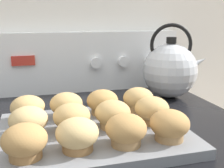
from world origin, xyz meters
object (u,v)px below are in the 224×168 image
muffin_r0_c2 (126,130)px  muffin_r0_c3 (170,125)px  muffin_r2_c0 (28,109)px  muffin_r1_c0 (28,122)px  muffin_r0_c0 (25,142)px  muffin_r1_c2 (113,114)px  muffin_r1_c3 (152,110)px  muffin_r2_c1 (66,105)px  tea_kettle (170,70)px  muffin_r0_c1 (77,135)px  muffin_r2_c3 (138,100)px  muffin_r1_c1 (72,118)px  muffin_r2_c2 (103,102)px  muffin_pan (93,134)px

muffin_r0_c2 → muffin_r0_c3: size_ratio=1.00×
muffin_r2_c0 → muffin_r1_c0: bearing=-88.5°
muffin_r0_c0 → muffin_r1_c0: 0.10m
muffin_r0_c3 → muffin_r1_c2: size_ratio=1.00×
muffin_r1_c2 → muffin_r1_c3: 0.09m
muffin_r1_c2 → muffin_r2_c1: (-0.09, 0.09, 0.00)m
muffin_r2_c1 → tea_kettle: 0.40m
muffin_r0_c1 → muffin_r2_c3: (0.19, 0.18, 0.00)m
muffin_r1_c1 → muffin_r2_c0: (-0.09, 0.09, 0.00)m
muffin_r2_c0 → muffin_r2_c1: 0.09m
muffin_r0_c2 → tea_kettle: bearing=52.3°
muffin_r1_c0 → muffin_r2_c1: 0.12m
muffin_r1_c3 → muffin_r2_c2: 0.13m
muffin_r2_c1 → muffin_pan: bearing=-62.5°
muffin_r0_c2 → muffin_r1_c1: same height
muffin_r1_c0 → muffin_r2_c3: (0.27, 0.09, 0.00)m
muffin_r1_c2 → muffin_r2_c2: size_ratio=1.00×
muffin_r2_c3 → muffin_r1_c3: bearing=-89.9°
muffin_r1_c2 → muffin_r0_c1: bearing=-136.2°
muffin_r1_c3 → muffin_r1_c0: bearing=179.7°
muffin_r1_c2 → muffin_r0_c3: bearing=-45.0°
muffin_r0_c2 → muffin_r1_c0: same height
muffin_r1_c1 → muffin_r0_c2: bearing=-45.9°
muffin_r1_c1 → muffin_r2_c1: size_ratio=1.00×
muffin_r1_c0 → tea_kettle: bearing=29.3°
muffin_r2_c1 → muffin_r2_c2: 0.09m
muffin_r1_c0 → muffin_r1_c3: 0.27m
muffin_r1_c1 → muffin_r2_c3: bearing=25.8°
muffin_pan → tea_kettle: size_ratio=1.67×
muffin_r0_c1 → muffin_r2_c0: 0.20m
muffin_r2_c1 → muffin_r2_c3: (0.19, -0.00, 0.00)m
muffin_r1_c3 → muffin_r2_c3: (-0.00, 0.09, 0.00)m
muffin_r0_c1 → muffin_r1_c2: bearing=43.8°
muffin_r1_c1 → muffin_r1_c2: 0.09m
muffin_r2_c0 → muffin_r2_c1: bearing=1.1°
muffin_r1_c1 → muffin_r1_c3: size_ratio=1.00×
muffin_r0_c1 → muffin_pan: bearing=62.2°
muffin_r0_c0 → tea_kettle: tea_kettle is taller
muffin_r1_c0 → muffin_r2_c2: same height
muffin_r0_c1 → muffin_r2_c2: (0.09, 0.18, 0.00)m
muffin_r1_c2 → muffin_r2_c2: same height
muffin_r1_c2 → muffin_r2_c0: bearing=153.5°
muffin_r0_c2 → muffin_r0_c3: same height
muffin_r0_c2 → muffin_r1_c2: size_ratio=1.00×
muffin_r0_c0 → muffin_r2_c0: size_ratio=1.00×
muffin_r0_c3 → tea_kettle: 0.39m
muffin_r2_c0 → tea_kettle: size_ratio=0.33×
tea_kettle → muffin_r1_c0: bearing=-150.7°
muffin_r1_c0 → muffin_r0_c3: bearing=-19.6°
muffin_r1_c3 → muffin_r1_c2: bearing=-178.0°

